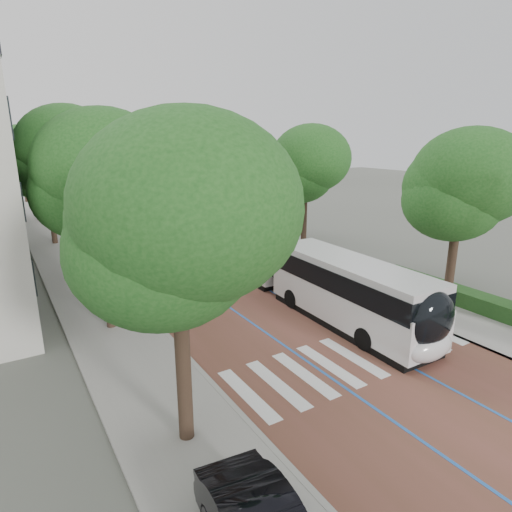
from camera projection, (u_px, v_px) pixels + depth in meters
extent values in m
plane|color=#51544C|center=(367.00, 370.00, 16.60)|extent=(160.00, 160.00, 0.00)
cube|color=brown|center=(111.00, 214.00, 49.34)|extent=(11.00, 140.00, 0.02)
cube|color=gray|center=(40.00, 220.00, 45.53)|extent=(4.00, 140.00, 0.12)
cube|color=gray|center=(173.00, 208.00, 53.12)|extent=(4.00, 140.00, 0.12)
cube|color=gray|center=(59.00, 218.00, 46.49)|extent=(0.20, 140.00, 0.14)
cube|color=gray|center=(158.00, 209.00, 52.16)|extent=(0.20, 140.00, 0.14)
cube|color=silver|center=(248.00, 394.00, 14.99)|extent=(0.55, 3.60, 0.01)
cube|color=silver|center=(277.00, 384.00, 15.62)|extent=(0.55, 3.60, 0.01)
cube|color=silver|center=(304.00, 374.00, 16.25)|extent=(0.55, 3.60, 0.01)
cube|color=silver|center=(329.00, 365.00, 16.88)|extent=(0.55, 3.60, 0.01)
cube|color=silver|center=(352.00, 357.00, 17.52)|extent=(0.55, 3.60, 0.01)
cube|color=silver|center=(374.00, 349.00, 18.15)|extent=(0.55, 3.60, 0.01)
cube|color=silver|center=(394.00, 342.00, 18.78)|extent=(0.55, 3.60, 0.01)
cube|color=silver|center=(413.00, 335.00, 19.41)|extent=(0.55, 3.60, 0.01)
cube|color=silver|center=(431.00, 329.00, 20.05)|extent=(0.55, 3.60, 0.01)
cube|color=blue|center=(97.00, 215.00, 48.53)|extent=(0.12, 126.00, 0.01)
cube|color=blue|center=(125.00, 213.00, 50.15)|extent=(0.12, 126.00, 0.01)
cube|color=black|center=(10.00, 212.00, 33.42)|extent=(0.12, 38.00, 1.60)
cube|color=black|center=(3.00, 170.00, 32.55)|extent=(0.12, 38.00, 1.60)
cube|color=#143C16|center=(500.00, 309.00, 21.07)|extent=(1.20, 14.00, 0.80)
cylinder|color=#2B2B2D|center=(239.00, 191.00, 36.93)|extent=(0.14, 0.14, 8.00)
cube|color=#2B2B2D|center=(230.00, 145.00, 35.46)|extent=(1.70, 0.12, 0.12)
cube|color=#2B2B2D|center=(223.00, 146.00, 35.13)|extent=(0.50, 0.20, 0.10)
cylinder|color=#2B2B2D|center=(142.00, 244.00, 18.94)|extent=(0.14, 0.14, 8.00)
cylinder|color=black|center=(184.00, 372.00, 12.19)|extent=(0.44, 0.44, 4.55)
ellipsoid|color=#194A17|center=(176.00, 230.00, 11.06)|extent=(5.92, 5.92, 5.03)
cylinder|color=black|center=(107.00, 279.00, 19.51)|extent=(0.44, 0.44, 4.90)
ellipsoid|color=#194A17|center=(97.00, 181.00, 18.30)|extent=(5.81, 5.81, 4.94)
cylinder|color=black|center=(73.00, 236.00, 26.82)|extent=(0.44, 0.44, 5.33)
ellipsoid|color=#194A17|center=(63.00, 157.00, 25.50)|extent=(5.86, 5.86, 4.98)
cylinder|color=black|center=(52.00, 218.00, 35.12)|extent=(0.44, 0.44, 4.48)
ellipsoid|color=#194A17|center=(45.00, 168.00, 34.01)|extent=(5.90, 5.90, 5.02)
cylinder|color=black|center=(36.00, 198.00, 44.89)|extent=(0.44, 0.44, 4.83)
ellipsoid|color=#194A17|center=(30.00, 155.00, 43.70)|extent=(5.58, 5.58, 4.74)
cylinder|color=black|center=(25.00, 184.00, 57.13)|extent=(0.44, 0.44, 5.12)
ellipsoid|color=#194A17|center=(19.00, 148.00, 55.86)|extent=(5.59, 5.59, 4.76)
cylinder|color=black|center=(450.00, 270.00, 21.53)|extent=(0.44, 0.44, 4.46)
ellipsoid|color=#194A17|center=(461.00, 189.00, 20.43)|extent=(5.52, 5.52, 4.69)
cylinder|color=black|center=(304.00, 226.00, 31.32)|extent=(0.44, 0.44, 4.69)
ellipsoid|color=#194A17|center=(306.00, 167.00, 30.16)|extent=(5.62, 5.62, 4.78)
cylinder|color=black|center=(217.00, 202.00, 42.78)|extent=(0.44, 0.44, 4.66)
ellipsoid|color=#194A17|center=(216.00, 159.00, 41.63)|extent=(5.62, 5.62, 4.78)
cylinder|color=black|center=(162.00, 189.00, 55.95)|extent=(0.44, 0.44, 4.11)
ellipsoid|color=#194A17|center=(161.00, 159.00, 54.94)|extent=(5.40, 5.40, 4.59)
cylinder|color=black|center=(288.00, 263.00, 24.39)|extent=(2.32, 0.96, 2.30)
cube|color=silver|center=(349.00, 300.00, 20.26)|extent=(2.73, 9.42, 1.82)
cube|color=black|center=(351.00, 277.00, 19.95)|extent=(2.76, 9.23, 0.97)
cube|color=#B8B9BB|center=(351.00, 264.00, 19.78)|extent=(2.67, 9.23, 0.31)
cube|color=black|center=(348.00, 321.00, 20.56)|extent=(2.67, 9.04, 0.35)
cube|color=silver|center=(251.00, 254.00, 28.11)|extent=(2.69, 7.80, 1.82)
cube|color=black|center=(251.00, 237.00, 27.80)|extent=(2.72, 7.64, 0.97)
cube|color=#B8B9BB|center=(251.00, 227.00, 27.63)|extent=(2.63, 7.64, 0.31)
cube|color=black|center=(251.00, 270.00, 28.41)|extent=(2.63, 7.49, 0.35)
ellipsoid|color=black|center=(432.00, 320.00, 16.30)|extent=(2.38, 1.16, 2.28)
ellipsoid|color=silver|center=(429.00, 347.00, 16.57)|extent=(2.37, 1.06, 1.14)
cylinder|color=black|center=(365.00, 339.00, 18.03)|extent=(0.32, 1.01, 1.00)
cylinder|color=black|center=(402.00, 327.00, 19.13)|extent=(0.32, 1.01, 1.00)
cylinder|color=black|center=(224.00, 261.00, 29.16)|extent=(0.32, 1.01, 1.00)
cylinder|color=black|center=(253.00, 257.00, 30.26)|extent=(0.32, 1.01, 1.00)
cylinder|color=black|center=(292.00, 299.00, 22.48)|extent=(0.32, 1.01, 1.00)
cylinder|color=black|center=(325.00, 291.00, 23.58)|extent=(0.32, 1.01, 1.00)
cube|color=silver|center=(186.00, 226.00, 36.79)|extent=(2.92, 12.08, 1.82)
cube|color=black|center=(185.00, 213.00, 36.48)|extent=(2.95, 11.84, 0.97)
cube|color=#B8B9BB|center=(185.00, 205.00, 36.30)|extent=(2.86, 11.84, 0.31)
cube|color=black|center=(186.00, 238.00, 37.08)|extent=(2.86, 11.60, 0.35)
ellipsoid|color=black|center=(213.00, 230.00, 31.70)|extent=(2.39, 1.18, 2.28)
ellipsoid|color=silver|center=(214.00, 245.00, 31.97)|extent=(2.38, 1.08, 1.14)
cylinder|color=black|center=(189.00, 245.00, 33.45)|extent=(0.34, 1.01, 1.00)
cylinder|color=black|center=(215.00, 242.00, 34.53)|extent=(0.34, 1.01, 1.00)
cylinder|color=black|center=(160.00, 228.00, 39.63)|extent=(0.34, 1.01, 1.00)
cylinder|color=black|center=(183.00, 225.00, 40.71)|extent=(0.34, 1.01, 1.00)
cube|color=silver|center=(140.00, 205.00, 47.93)|extent=(3.28, 12.14, 1.82)
cube|color=black|center=(139.00, 195.00, 47.62)|extent=(3.30, 11.90, 0.97)
cube|color=#B8B9BB|center=(139.00, 189.00, 47.44)|extent=(3.22, 11.90, 0.31)
cube|color=black|center=(141.00, 214.00, 48.22)|extent=(3.20, 11.66, 0.35)
ellipsoid|color=black|center=(153.00, 206.00, 42.75)|extent=(2.42, 1.25, 2.28)
ellipsoid|color=silver|center=(154.00, 217.00, 43.02)|extent=(2.41, 1.15, 1.14)
cylinder|color=black|center=(138.00, 218.00, 44.57)|extent=(0.36, 1.02, 1.00)
cylinder|color=black|center=(159.00, 216.00, 45.59)|extent=(0.36, 1.02, 1.00)
cylinder|color=black|center=(123.00, 208.00, 50.85)|extent=(0.36, 1.02, 1.00)
cylinder|color=black|center=(142.00, 206.00, 51.87)|extent=(0.36, 1.02, 1.00)
cube|color=silver|center=(112.00, 193.00, 58.07)|extent=(2.99, 12.09, 1.82)
cube|color=black|center=(111.00, 184.00, 57.76)|extent=(3.02, 11.85, 0.97)
cube|color=#B8B9BB|center=(111.00, 180.00, 57.59)|extent=(2.93, 11.85, 0.31)
cube|color=black|center=(113.00, 201.00, 58.37)|extent=(2.92, 11.61, 0.35)
ellipsoid|color=black|center=(121.00, 192.00, 52.96)|extent=(2.39, 1.20, 2.28)
ellipsoid|color=silver|center=(122.00, 201.00, 53.23)|extent=(2.39, 1.10, 1.14)
cylinder|color=black|center=(109.00, 202.00, 54.73)|extent=(0.34, 1.01, 1.00)
cylinder|color=black|center=(127.00, 201.00, 55.79)|extent=(0.34, 1.01, 1.00)
cylinder|color=black|center=(99.00, 196.00, 60.93)|extent=(0.34, 1.01, 1.00)
cylinder|color=black|center=(115.00, 195.00, 62.00)|extent=(0.34, 1.01, 1.00)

